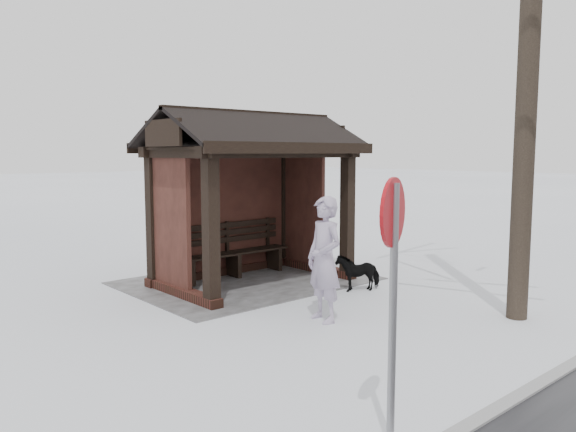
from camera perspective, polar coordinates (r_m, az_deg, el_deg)
The scene contains 7 objects.
ground at distance 10.28m, azimuth -3.49°, elevation -6.80°, with size 120.00×120.00×0.00m, color white.
kerb at distance 6.98m, azimuth 26.32°, elevation -13.85°, with size 120.00×0.15×0.06m, color gray.
trampled_patch at distance 10.43m, azimuth -4.17°, elevation -6.57°, with size 4.20×3.20×0.02m, color gray.
bus_shelter at distance 10.13m, azimuth -4.13°, elevation 5.37°, with size 3.60×2.40×3.09m.
pedestrian at distance 7.84m, azimuth 3.71°, elevation -4.40°, with size 0.64×0.42×1.76m, color #AB9CB7.
dog at distance 9.77m, azimuth 7.12°, elevation -5.67°, with size 0.33×0.73×0.62m, color black.
road_sign at distance 4.48m, azimuth 10.56°, elevation -3.62°, with size 0.53×0.22×2.17m.
Camera 1 is at (6.12, 7.92, 2.35)m, focal length 35.00 mm.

